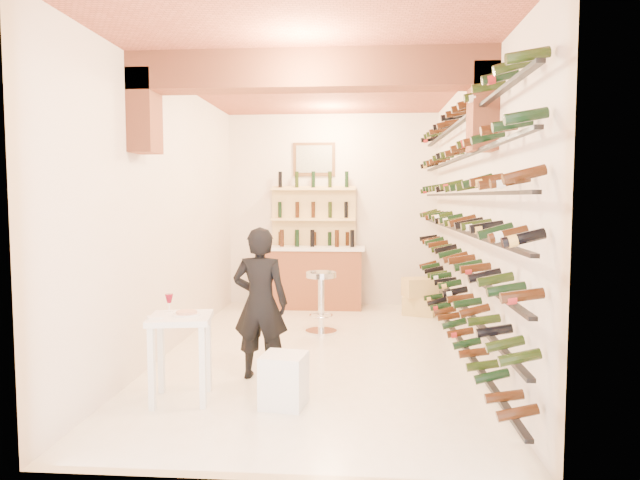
# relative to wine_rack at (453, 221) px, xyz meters

# --- Properties ---
(ground) EXTENTS (6.00, 6.00, 0.00)m
(ground) POSITION_rel_wine_rack_xyz_m (-1.53, 0.00, -1.55)
(ground) COLOR white
(ground) RESTS_ON ground
(room_shell) EXTENTS (3.52, 6.02, 3.21)m
(room_shell) POSITION_rel_wine_rack_xyz_m (-1.53, -0.26, 0.70)
(room_shell) COLOR silver
(room_shell) RESTS_ON ground
(wine_rack) EXTENTS (0.32, 5.70, 2.56)m
(wine_rack) POSITION_rel_wine_rack_xyz_m (0.00, 0.00, 0.00)
(wine_rack) COLOR black
(wine_rack) RESTS_ON ground
(back_counter) EXTENTS (1.70, 0.62, 1.29)m
(back_counter) POSITION_rel_wine_rack_xyz_m (-1.83, 2.65, -1.02)
(back_counter) COLOR brown
(back_counter) RESTS_ON ground
(back_shelving) EXTENTS (1.40, 0.31, 2.73)m
(back_shelving) POSITION_rel_wine_rack_xyz_m (-1.83, 2.89, -0.38)
(back_shelving) COLOR #E1C27E
(back_shelving) RESTS_ON ground
(tasting_table) EXTENTS (0.61, 0.61, 0.93)m
(tasting_table) POSITION_rel_wine_rack_xyz_m (-2.63, -1.64, -0.92)
(tasting_table) COLOR white
(tasting_table) RESTS_ON ground
(white_stool) EXTENTS (0.42, 0.42, 0.46)m
(white_stool) POSITION_rel_wine_rack_xyz_m (-1.69, -1.70, -1.32)
(white_stool) COLOR white
(white_stool) RESTS_ON ground
(person) EXTENTS (0.58, 0.40, 1.52)m
(person) POSITION_rel_wine_rack_xyz_m (-2.03, -0.97, -0.79)
(person) COLOR black
(person) RESTS_ON ground
(chrome_barstool) EXTENTS (0.42, 0.42, 0.82)m
(chrome_barstool) POSITION_rel_wine_rack_xyz_m (-1.57, 0.95, -1.07)
(chrome_barstool) COLOR silver
(chrome_barstool) RESTS_ON ground
(crate_lower) EXTENTS (0.56, 0.47, 0.29)m
(crate_lower) POSITION_rel_wine_rack_xyz_m (-0.13, 2.20, -1.40)
(crate_lower) COLOR tan
(crate_lower) RESTS_ON ground
(crate_upper) EXTENTS (0.56, 0.46, 0.29)m
(crate_upper) POSITION_rel_wine_rack_xyz_m (-0.13, 2.20, -1.12)
(crate_upper) COLOR tan
(crate_upper) RESTS_ON crate_lower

